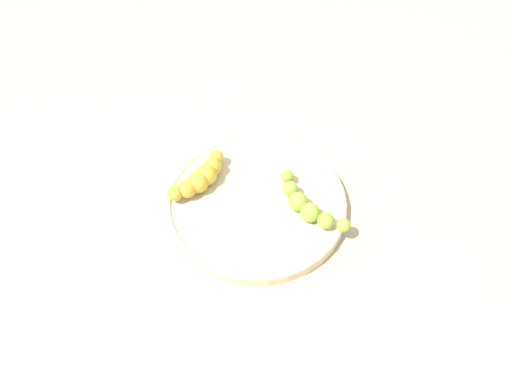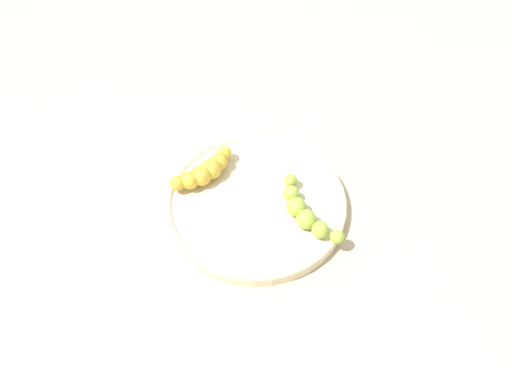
% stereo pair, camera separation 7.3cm
% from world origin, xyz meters
% --- Properties ---
extents(ground_plane, '(2.40, 2.40, 0.00)m').
position_xyz_m(ground_plane, '(0.00, 0.00, 0.00)').
color(ground_plane, tan).
extents(fruit_bowl, '(0.29, 0.29, 0.02)m').
position_xyz_m(fruit_bowl, '(0.00, 0.00, 0.01)').
color(fruit_bowl, beige).
rests_on(fruit_bowl, ground_plane).
extents(banana_green, '(0.08, 0.14, 0.03)m').
position_xyz_m(banana_green, '(-0.07, 0.05, 0.03)').
color(banana_green, '#8CAD38').
rests_on(banana_green, fruit_bowl).
extents(banana_spotted, '(0.11, 0.08, 0.04)m').
position_xyz_m(banana_spotted, '(0.08, -0.06, 0.04)').
color(banana_spotted, gold).
rests_on(banana_spotted, fruit_bowl).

